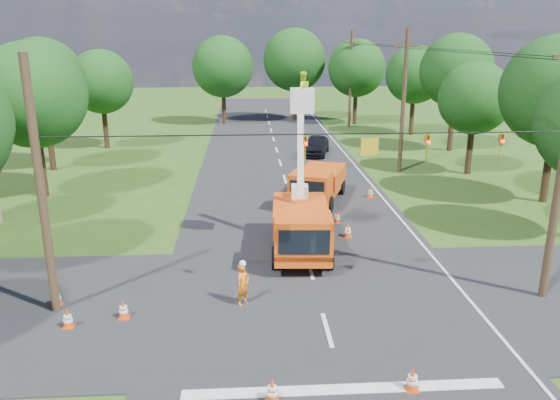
{
  "coord_description": "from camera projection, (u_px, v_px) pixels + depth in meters",
  "views": [
    {
      "loc": [
        -2.59,
        -16.06,
        9.49
      ],
      "look_at": [
        -1.17,
        6.65,
        2.6
      ],
      "focal_mm": 35.0,
      "sensor_mm": 36.0,
      "label": 1
    }
  ],
  "objects": [
    {
      "name": "bucket_truck",
      "position": [
        301.0,
        217.0,
        24.4
      ],
      "size": [
        2.9,
        6.58,
        8.03
      ],
      "rotation": [
        0.0,
        0.0,
        -0.06
      ],
      "color": "#DF550F",
      "rests_on": "ground"
    },
    {
      "name": "tree_right_d",
      "position": [
        456.0,
        71.0,
        44.89
      ],
      "size": [
        6.0,
        6.0,
        9.7
      ],
      "color": "#382616",
      "rests_on": "ground"
    },
    {
      "name": "pole_right_far",
      "position": [
        351.0,
        79.0,
        57.39
      ],
      "size": [
        1.8,
        0.3,
        10.0
      ],
      "color": "#4C3823",
      "rests_on": "ground"
    },
    {
      "name": "ground",
      "position": [
        285.0,
        180.0,
        37.35
      ],
      "size": [
        140.0,
        140.0,
        0.0
      ],
      "primitive_type": "plane",
      "color": "#2D5218",
      "rests_on": "ground"
    },
    {
      "name": "distant_car",
      "position": [
        316.0,
        145.0,
        44.99
      ],
      "size": [
        3.01,
        4.96,
        1.58
      ],
      "primitive_type": "imported",
      "rotation": [
        0.0,
        0.0,
        -0.27
      ],
      "color": "black",
      "rests_on": "ground"
    },
    {
      "name": "traffic_cone_1",
      "position": [
        412.0,
        379.0,
        15.08
      ],
      "size": [
        0.38,
        0.38,
        0.71
      ],
      "color": "#E1420B",
      "rests_on": "ground"
    },
    {
      "name": "road_main",
      "position": [
        285.0,
        180.0,
        37.35
      ],
      "size": [
        12.0,
        100.0,
        0.06
      ],
      "primitive_type": "cube",
      "color": "black",
      "rests_on": "ground"
    },
    {
      "name": "traffic_cone_2",
      "position": [
        348.0,
        230.0,
        26.6
      ],
      "size": [
        0.38,
        0.38,
        0.71
      ],
      "color": "#E1420B",
      "rests_on": "ground"
    },
    {
      "name": "traffic_cone_6",
      "position": [
        56.0,
        297.0,
        19.84
      ],
      "size": [
        0.38,
        0.38,
        0.71
      ],
      "color": "#E1420B",
      "rests_on": "ground"
    },
    {
      "name": "tree_far_b",
      "position": [
        295.0,
        60.0,
        61.34
      ],
      "size": [
        7.0,
        7.0,
        10.32
      ],
      "color": "#382616",
      "rests_on": "ground"
    },
    {
      "name": "tree_right_c",
      "position": [
        475.0,
        98.0,
        37.55
      ],
      "size": [
        5.0,
        5.0,
        7.83
      ],
      "color": "#382616",
      "rests_on": "ground"
    },
    {
      "name": "pole_left",
      "position": [
        41.0,
        190.0,
        18.28
      ],
      "size": [
        0.3,
        0.3,
        9.0
      ],
      "color": "#4C3823",
      "rests_on": "ground"
    },
    {
      "name": "traffic_cone_3",
      "position": [
        337.0,
        217.0,
        28.57
      ],
      "size": [
        0.38,
        0.38,
        0.71
      ],
      "color": "#E1420B",
      "rests_on": "ground"
    },
    {
      "name": "traffic_cone_7",
      "position": [
        371.0,
        192.0,
        33.11
      ],
      "size": [
        0.38,
        0.38,
        0.71
      ],
      "color": "#E1420B",
      "rests_on": "ground"
    },
    {
      "name": "tree_far_c",
      "position": [
        357.0,
        68.0,
        59.08
      ],
      "size": [
        6.2,
        6.2,
        9.18
      ],
      "color": "#382616",
      "rests_on": "ground"
    },
    {
      "name": "tree_right_b",
      "position": [
        558.0,
        92.0,
        30.65
      ],
      "size": [
        6.4,
        6.4,
        9.65
      ],
      "color": "#382616",
      "rests_on": "ground"
    },
    {
      "name": "tree_far_a",
      "position": [
        223.0,
        67.0,
        59.13
      ],
      "size": [
        6.6,
        6.6,
        9.5
      ],
      "color": "#382616",
      "rests_on": "ground"
    },
    {
      "name": "traffic_cone_5",
      "position": [
        68.0,
        319.0,
        18.32
      ],
      "size": [
        0.38,
        0.38,
        0.71
      ],
      "color": "#E1420B",
      "rests_on": "ground"
    },
    {
      "name": "tree_right_e",
      "position": [
        415.0,
        75.0,
        52.72
      ],
      "size": [
        5.6,
        5.6,
        8.63
      ],
      "color": "#382616",
      "rests_on": "ground"
    },
    {
      "name": "road_cross",
      "position": [
        319.0,
        303.0,
        20.15
      ],
      "size": [
        56.0,
        10.0,
        0.07
      ],
      "primitive_type": "cube",
      "color": "black",
      "rests_on": "ground"
    },
    {
      "name": "tree_left_e",
      "position": [
        43.0,
        80.0,
        38.28
      ],
      "size": [
        5.8,
        5.8,
        9.41
      ],
      "color": "#382616",
      "rests_on": "ground"
    },
    {
      "name": "stop_bar",
      "position": [
        344.0,
        391.0,
        15.18
      ],
      "size": [
        9.0,
        0.45,
        0.02
      ],
      "primitive_type": "cube",
      "color": "silver",
      "rests_on": "ground"
    },
    {
      "name": "pole_right_mid",
      "position": [
        404.0,
        100.0,
        38.28
      ],
      "size": [
        1.8,
        0.3,
        10.0
      ],
      "color": "#4C3823",
      "rests_on": "ground"
    },
    {
      "name": "signal_span",
      "position": [
        388.0,
        146.0,
        18.57
      ],
      "size": [
        18.0,
        0.29,
        1.07
      ],
      "color": "black",
      "rests_on": "ground"
    },
    {
      "name": "ground_worker",
      "position": [
        243.0,
        285.0,
        19.81
      ],
      "size": [
        0.67,
        0.69,
        1.6
      ],
      "primitive_type": "imported",
      "rotation": [
        0.0,
        0.0,
        0.85
      ],
      "color": "#FF5115",
      "rests_on": "ground"
    },
    {
      "name": "traffic_cone_4",
      "position": [
        123.0,
        309.0,
        18.93
      ],
      "size": [
        0.38,
        0.38,
        0.71
      ],
      "color": "#E1420B",
      "rests_on": "ground"
    },
    {
      "name": "traffic_cone_0",
      "position": [
        272.0,
        391.0,
        14.61
      ],
      "size": [
        0.38,
        0.38,
        0.71
      ],
      "color": "#E1420B",
      "rests_on": "ground"
    },
    {
      "name": "tree_left_f",
      "position": [
        101.0,
        82.0,
        46.28
      ],
      "size": [
        5.4,
        5.4,
        8.4
      ],
      "color": "#382616",
      "rests_on": "ground"
    },
    {
      "name": "edge_line",
      "position": [
        366.0,
        178.0,
        37.68
      ],
      "size": [
        0.12,
        90.0,
        0.02
      ],
      "primitive_type": "cube",
      "color": "silver",
      "rests_on": "ground"
    },
    {
      "name": "second_truck",
      "position": [
        318.0,
        183.0,
        31.91
      ],
      "size": [
        4.08,
        6.36,
        2.24
      ],
      "rotation": [
        0.0,
        0.0,
        -0.35
      ],
      "color": "#DF550F",
      "rests_on": "ground"
    },
    {
      "name": "tree_left_d",
      "position": [
        33.0,
        95.0,
        31.81
      ],
      "size": [
        6.2,
        6.2,
        9.24
      ],
      "color": "#382616",
      "rests_on": "ground"
    }
  ]
}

